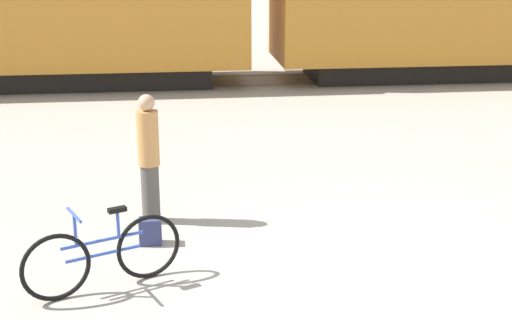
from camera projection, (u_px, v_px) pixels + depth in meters
ground_plane at (391, 274)px, 8.19m from camera, size 80.00×80.00×0.00m
rail_near at (264, 85)px, 18.87m from camera, size 37.09×0.07×0.01m
rail_far at (257, 75)px, 20.23m from camera, size 37.09×0.07×0.01m
bicycle_blue at (104, 255)px, 7.75m from camera, size 1.67×0.78×0.94m
person_in_tan at (149, 157)px, 9.49m from camera, size 0.29×0.29×1.77m
backpack at (150, 231)px, 8.98m from camera, size 0.28×0.20×0.34m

